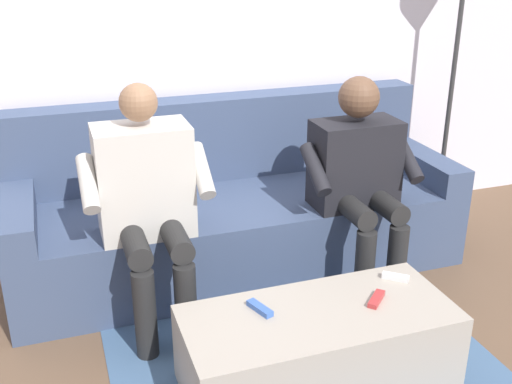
# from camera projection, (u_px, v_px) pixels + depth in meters

# --- Properties ---
(ground_plane) EXTENTS (8.00, 8.00, 0.00)m
(ground_plane) POSITION_uv_depth(u_px,v_px,m) (282.00, 330.00, 2.92)
(ground_plane) COLOR brown
(back_wall) EXTENTS (4.71, 0.06, 2.65)m
(back_wall) POSITION_uv_depth(u_px,v_px,m) (208.00, 15.00, 3.49)
(back_wall) COLOR silver
(back_wall) RESTS_ON ground
(couch) EXTENTS (2.41, 0.85, 0.89)m
(couch) POSITION_uv_depth(u_px,v_px,m) (234.00, 210.00, 3.47)
(couch) COLOR #3D4C6B
(couch) RESTS_ON ground
(coffee_table) EXTENTS (1.10, 0.49, 0.34)m
(coffee_table) POSITION_uv_depth(u_px,v_px,m) (318.00, 348.00, 2.51)
(coffee_table) COLOR #A89E8E
(coffee_table) RESTS_ON ground
(person_left_seated) EXTENTS (0.59, 0.50, 1.10)m
(person_left_seated) POSITION_uv_depth(u_px,v_px,m) (359.00, 171.00, 3.14)
(person_left_seated) COLOR black
(person_left_seated) RESTS_ON ground
(person_right_seated) EXTENTS (0.58, 0.56, 1.14)m
(person_right_seated) POSITION_uv_depth(u_px,v_px,m) (147.00, 194.00, 2.81)
(person_right_seated) COLOR beige
(person_right_seated) RESTS_ON ground
(remote_white) EXTENTS (0.11, 0.10, 0.02)m
(remote_white) POSITION_uv_depth(u_px,v_px,m) (395.00, 277.00, 2.68)
(remote_white) COLOR white
(remote_white) RESTS_ON coffee_table
(remote_blue) EXTENTS (0.08, 0.13, 0.02)m
(remote_blue) POSITION_uv_depth(u_px,v_px,m) (260.00, 308.00, 2.45)
(remote_blue) COLOR #3860B7
(remote_blue) RESTS_ON coffee_table
(remote_red) EXTENTS (0.12, 0.12, 0.02)m
(remote_red) POSITION_uv_depth(u_px,v_px,m) (376.00, 299.00, 2.51)
(remote_red) COLOR #B73333
(remote_red) RESTS_ON coffee_table
(floor_rug) EXTENTS (1.63, 1.56, 0.01)m
(floor_rug) POSITION_uv_depth(u_px,v_px,m) (304.00, 363.00, 2.68)
(floor_rug) COLOR #426084
(floor_rug) RESTS_ON ground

